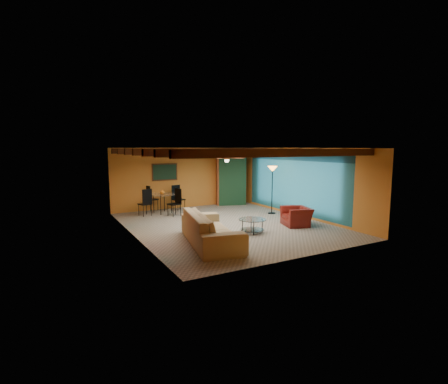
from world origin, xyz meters
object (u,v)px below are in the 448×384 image
armoire (229,181)px  floor_lamp (272,190)px  vase (162,184)px  potted_plant (229,153)px  dining_table (162,200)px  coffee_table (252,226)px  sofa (211,228)px  armchair (297,216)px

armoire → floor_lamp: 2.82m
vase → floor_lamp: bearing=-29.8°
armoire → potted_plant: (0.00, 0.00, 1.34)m
armoire → potted_plant: size_ratio=4.75×
dining_table → vase: vase is taller
coffee_table → floor_lamp: 3.43m
coffee_table → floor_lamp: floor_lamp is taller
sofa → armchair: bearing=-69.3°
coffee_table → armoire: (2.01, 5.05, 0.88)m
sofa → coffee_table: sofa is taller
potted_plant → vase: 3.75m
sofa → floor_lamp: (4.18, 2.73, 0.55)m
sofa → armchair: sofa is taller
sofa → floor_lamp: size_ratio=1.53×
dining_table → vase: 0.65m
coffee_table → potted_plant: (2.01, 5.05, 2.22)m
dining_table → floor_lamp: (3.94, -2.26, 0.43)m
coffee_table → vase: size_ratio=4.64×
dining_table → sofa: bearing=-92.7°
sofa → armoire: armoire is taller
armoire → vase: armoire is taller
sofa → armoire: size_ratio=1.36×
coffee_table → vase: vase is taller
armchair → floor_lamp: size_ratio=0.51×
armchair → dining_table: bearing=-125.8°
potted_plant → vase: (-3.49, -0.52, -1.25)m
armchair → armoire: bearing=-164.4°
coffee_table → vase: (-1.48, 4.53, 0.97)m
armoire → vase: bearing=-153.5°
coffee_table → armoire: size_ratio=0.40×
potted_plant → armchair: bearing=-91.1°
armoire → floor_lamp: bearing=-62.9°
sofa → floor_lamp: bearing=-44.8°
coffee_table → potted_plant: bearing=68.3°
dining_table → vase: (0.00, 0.00, 0.65)m
sofa → vase: bearing=9.4°
coffee_table → armoire: armoire is taller
sofa → dining_table: (0.23, 4.98, 0.11)m
potted_plant → vase: bearing=-171.5°
vase → potted_plant: bearing=8.5°
floor_lamp → sofa: bearing=-146.9°
floor_lamp → vase: bearing=150.2°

